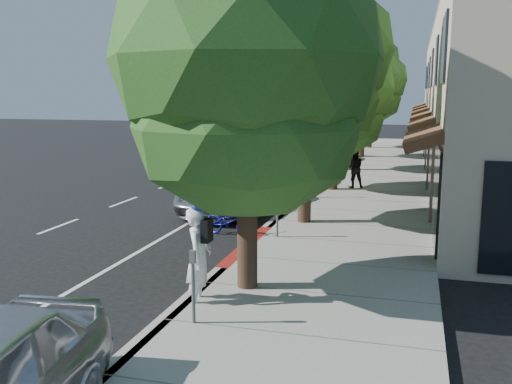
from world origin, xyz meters
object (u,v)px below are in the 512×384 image
(street_tree_3, at_px, (352,77))
(white_pickup, at_px, (308,147))
(street_tree_1, at_px, (307,54))
(bicycle, at_px, (229,221))
(street_tree_5, at_px, (371,81))
(silver_suv, at_px, (233,190))
(pedestrian, at_px, (354,168))
(dark_suv_far, at_px, (323,139))
(cyclist, at_px, (199,258))
(street_tree_2, at_px, (335,91))
(street_tree_4, at_px, (363,79))
(street_tree_0, at_px, (247,65))
(dark_sedan, at_px, (276,171))

(street_tree_3, relative_size, white_pickup, 1.21)
(street_tree_1, distance_m, bicycle, 5.25)
(street_tree_5, bearing_deg, street_tree_3, -90.00)
(street_tree_1, distance_m, silver_suv, 5.33)
(street_tree_3, relative_size, pedestrian, 4.73)
(street_tree_3, relative_size, street_tree_5, 0.98)
(street_tree_5, relative_size, dark_suv_far, 1.71)
(cyclist, bearing_deg, dark_suv_far, -4.51)
(street_tree_1, xyz_separation_m, white_pickup, (-2.66, 15.05, -4.15))
(silver_suv, bearing_deg, pedestrian, 62.38)
(street_tree_2, distance_m, street_tree_4, 12.02)
(street_tree_5, bearing_deg, street_tree_0, -90.00)
(cyclist, relative_size, dark_sedan, 0.44)
(street_tree_3, height_order, white_pickup, street_tree_3)
(cyclist, xyz_separation_m, bicycle, (-1.13, 5.20, -0.51))
(bicycle, distance_m, silver_suv, 3.40)
(cyclist, bearing_deg, street_tree_0, -43.43)
(street_tree_3, distance_m, white_pickup, 5.55)
(bicycle, height_order, silver_suv, silver_suv)
(cyclist, distance_m, silver_suv, 8.70)
(street_tree_0, bearing_deg, cyclist, -124.28)
(street_tree_0, xyz_separation_m, dark_suv_far, (-3.08, 28.97, -3.72))
(street_tree_4, bearing_deg, bicycle, -95.15)
(street_tree_2, height_order, dark_sedan, street_tree_2)
(street_tree_0, height_order, cyclist, street_tree_0)
(street_tree_5, bearing_deg, dark_sedan, -97.94)
(cyclist, xyz_separation_m, white_pickup, (-2.01, 22.00, -0.05))
(street_tree_4, relative_size, dark_suv_far, 1.68)
(white_pickup, relative_size, dark_suv_far, 1.38)
(street_tree_4, distance_m, dark_sedan, 12.41)
(street_tree_1, xyz_separation_m, street_tree_4, (0.00, 18.00, -0.32))
(street_tree_4, height_order, white_pickup, street_tree_4)
(street_tree_3, xyz_separation_m, street_tree_4, (0.00, 6.00, 0.04))
(silver_suv, bearing_deg, street_tree_1, -22.09)
(street_tree_3, height_order, pedestrian, street_tree_3)
(street_tree_4, xyz_separation_m, dark_sedan, (-2.44, -11.48, -4.03))
(street_tree_3, bearing_deg, cyclist, -91.96)
(silver_suv, xyz_separation_m, white_pickup, (0.05, 13.55, 0.18))
(street_tree_0, xyz_separation_m, street_tree_1, (-0.00, 6.00, 0.57))
(street_tree_4, height_order, bicycle, street_tree_4)
(street_tree_5, bearing_deg, street_tree_4, -90.00)
(bicycle, bearing_deg, white_pickup, 25.02)
(dark_suv_far, distance_m, pedestrian, 16.84)
(bicycle, bearing_deg, street_tree_5, 18.07)
(street_tree_0, relative_size, cyclist, 3.92)
(street_tree_1, relative_size, dark_sedan, 1.90)
(street_tree_0, xyz_separation_m, street_tree_3, (-0.00, 18.00, 0.22))
(bicycle, xyz_separation_m, pedestrian, (2.56, 8.33, 0.51))
(street_tree_0, bearing_deg, silver_suv, 109.86)
(silver_suv, height_order, pedestrian, pedestrian)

